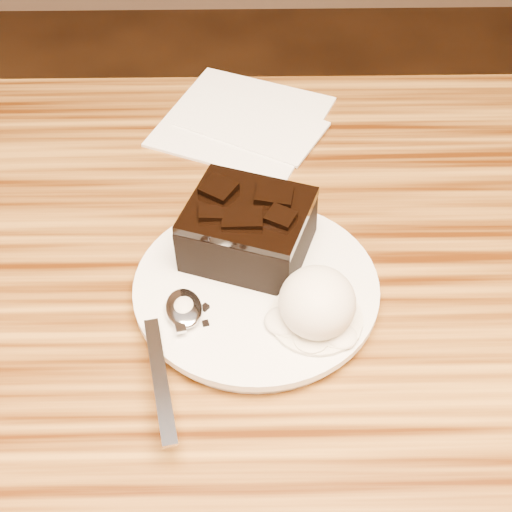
{
  "coord_description": "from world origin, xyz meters",
  "views": [
    {
      "loc": [
        0.05,
        -0.36,
        1.23
      ],
      "look_at": [
        0.06,
        0.07,
        0.79
      ],
      "focal_mm": 52.33,
      "sensor_mm": 36.0,
      "label": 1
    }
  ],
  "objects_px": {
    "napkin": "(242,120)",
    "spoon": "(184,310)",
    "ice_cream_scoop": "(317,302)",
    "plate": "(256,291)",
    "brownie": "(248,232)"
  },
  "relations": [
    {
      "from": "plate",
      "to": "napkin",
      "type": "height_order",
      "value": "plate"
    },
    {
      "from": "spoon",
      "to": "ice_cream_scoop",
      "type": "bearing_deg",
      "value": -15.87
    },
    {
      "from": "brownie",
      "to": "spoon",
      "type": "distance_m",
      "value": 0.09
    },
    {
      "from": "ice_cream_scoop",
      "to": "napkin",
      "type": "relative_size",
      "value": 0.4
    },
    {
      "from": "ice_cream_scoop",
      "to": "brownie",
      "type": "bearing_deg",
      "value": 124.35
    },
    {
      "from": "ice_cream_scoop",
      "to": "napkin",
      "type": "distance_m",
      "value": 0.3
    },
    {
      "from": "plate",
      "to": "brownie",
      "type": "relative_size",
      "value": 2.09
    },
    {
      "from": "brownie",
      "to": "ice_cream_scoop",
      "type": "relative_size",
      "value": 1.52
    },
    {
      "from": "plate",
      "to": "ice_cream_scoop",
      "type": "bearing_deg",
      "value": -39.94
    },
    {
      "from": "plate",
      "to": "ice_cream_scoop",
      "type": "distance_m",
      "value": 0.07
    },
    {
      "from": "napkin",
      "to": "spoon",
      "type": "bearing_deg",
      "value": -99.6
    },
    {
      "from": "plate",
      "to": "spoon",
      "type": "relative_size",
      "value": 1.22
    },
    {
      "from": "plate",
      "to": "napkin",
      "type": "bearing_deg",
      "value": 92.43
    },
    {
      "from": "brownie",
      "to": "napkin",
      "type": "xyz_separation_m",
      "value": [
        -0.0,
        0.21,
        -0.04
      ]
    },
    {
      "from": "ice_cream_scoop",
      "to": "napkin",
      "type": "bearing_deg",
      "value": 101.22
    }
  ]
}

